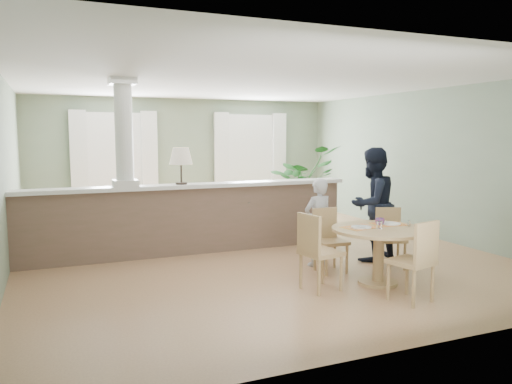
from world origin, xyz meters
name	(u,v)px	position (x,y,z in m)	size (l,w,h in m)	color
ground	(249,251)	(0.00, 0.00, 0.00)	(8.00, 8.00, 0.00)	tan
room_shell	(233,139)	(-0.03, 0.63, 1.81)	(7.02, 8.02, 2.71)	gray
pony_wall	(186,210)	(-0.99, 0.20, 0.71)	(5.32, 0.38, 2.70)	brown
sofa	(208,210)	(-0.16, 1.73, 0.45)	(3.06, 1.20, 0.90)	#7C6243
houseplant	(302,184)	(2.07, 2.09, 0.82)	(1.48, 1.28, 1.64)	#286429
dining_table	(379,239)	(0.85, -2.27, 0.57)	(1.18, 1.18, 0.81)	tan
chair_far_boy	(328,237)	(0.58, -1.52, 0.48)	(0.39, 0.39, 0.87)	tan
chair_far_man	(390,234)	(1.51, -1.64, 0.46)	(0.49, 0.49, 0.84)	tan
chair_near	(417,258)	(0.80, -3.04, 0.52)	(0.51, 0.51, 0.94)	tan
chair_side	(316,248)	(-0.02, -2.23, 0.52)	(0.49, 0.49, 0.94)	tan
child_person	(318,222)	(0.59, -1.21, 0.63)	(0.46, 0.30, 1.26)	#ADADB2
man_person	(372,204)	(1.48, -1.24, 0.85)	(0.82, 0.64, 1.69)	black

